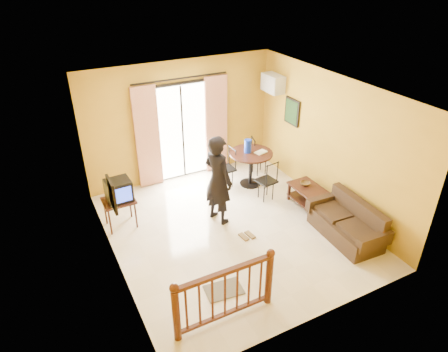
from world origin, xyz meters
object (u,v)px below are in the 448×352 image
sofa (348,224)px  standing_person (218,180)px  coffee_table (310,195)px  television (119,190)px  dining_table (251,159)px

sofa → standing_person: 2.61m
standing_person → coffee_table: bearing=-122.6°
television → coffee_table: 3.93m
coffee_table → sofa: bearing=-90.1°
coffee_table → standing_person: 2.10m
dining_table → coffee_table: (0.63, -1.41, -0.36)m
television → coffee_table: size_ratio=0.49×
coffee_table → dining_table: bearing=114.2°
television → coffee_table: television is taller
dining_table → coffee_table: size_ratio=1.00×
coffee_table → standing_person: standing_person is taller
sofa → television: bearing=151.0°
television → coffee_table: (3.72, -1.17, -0.52)m
sofa → standing_person: size_ratio=0.86×
dining_table → standing_person: size_ratio=0.54×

